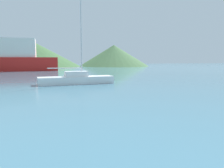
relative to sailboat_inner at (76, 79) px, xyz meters
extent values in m
cube|color=white|center=(0.00, 0.00, -0.16)|extent=(7.92, 2.65, 0.78)
cube|color=white|center=(0.00, 0.00, 0.51)|extent=(2.45, 1.53, 0.55)
cylinder|color=#BCBCC1|center=(0.58, 0.06, 5.68)|extent=(0.12, 0.12, 10.90)
cylinder|color=#BCBCC1|center=(-1.16, -0.12, 1.13)|extent=(3.49, 0.46, 0.10)
cone|color=#3D6038|center=(-10.98, 57.26, 4.20)|extent=(35.51, 35.51, 9.49)
cone|color=#476B42|center=(19.03, 55.58, 3.34)|extent=(25.59, 25.59, 7.77)
camera|label=1|loc=(-2.12, -22.99, 2.05)|focal=35.00mm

